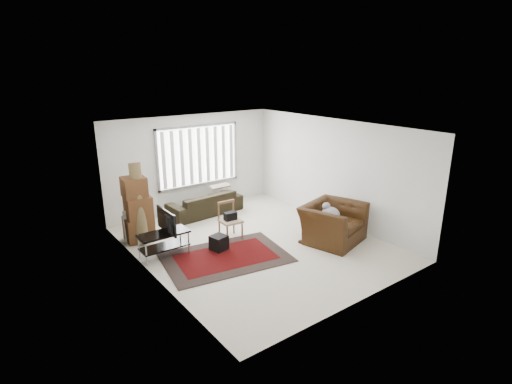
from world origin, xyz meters
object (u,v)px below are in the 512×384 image
moving_boxes (137,211)px  armchair (333,220)px  tv_stand (164,239)px  sofa (205,200)px  side_chair (230,219)px

moving_boxes → armchair: moving_boxes is taller
tv_stand → moving_boxes: moving_boxes is taller
sofa → armchair: bearing=110.3°
tv_stand → moving_boxes: (-0.12, 1.14, 0.32)m
moving_boxes → side_chair: bearing=-33.7°
sofa → armchair: (1.48, -3.38, 0.11)m
side_chair → armchair: (1.83, -1.57, 0.03)m
tv_stand → sofa: bearing=41.2°
tv_stand → moving_boxes: 1.20m
moving_boxes → armchair: (3.62, -2.76, -0.20)m
side_chair → armchair: bearing=-36.6°
moving_boxes → sofa: moving_boxes is taller
sofa → side_chair: 1.85m
sofa → side_chair: size_ratio=2.36×
moving_boxes → side_chair: (1.78, -1.19, -0.23)m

